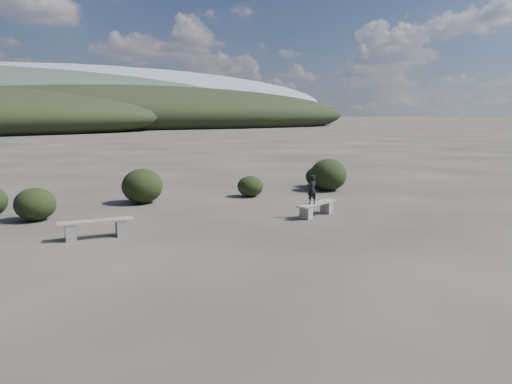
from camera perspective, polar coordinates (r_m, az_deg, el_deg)
ground at (r=11.89m, az=11.99°, el=-7.18°), size 1200.00×1200.00×0.00m
bench_left at (r=13.86m, az=-17.78°, el=-3.86°), size 1.98×0.65×0.49m
bench_right at (r=16.15m, az=6.96°, el=-1.82°), size 1.82×0.89×0.45m
seated_person at (r=15.80m, az=6.41°, el=0.29°), size 0.35×0.24×0.92m
shrub_a at (r=16.81m, az=-23.93°, el=-1.28°), size 1.25×1.25×1.02m
shrub_b at (r=18.83m, az=-12.87°, el=0.68°), size 1.49×1.49×1.28m
shrub_c at (r=19.85m, az=-0.65°, el=0.66°), size 1.04×1.04×0.83m
shrub_d at (r=21.64m, az=8.28°, el=1.97°), size 1.56×1.56×1.37m
shrub_e at (r=22.73m, az=7.09°, el=1.75°), size 1.11×1.11×0.92m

